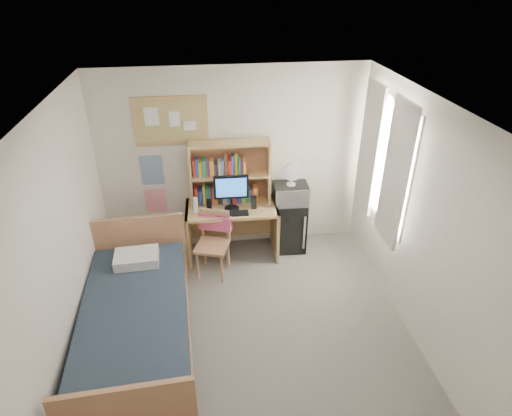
{
  "coord_description": "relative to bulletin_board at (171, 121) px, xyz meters",
  "views": [
    {
      "loc": [
        -0.42,
        -3.3,
        3.66
      ],
      "look_at": [
        0.19,
        1.2,
        1.07
      ],
      "focal_mm": 30.0,
      "sensor_mm": 36.0,
      "label": 1
    }
  ],
  "objects": [
    {
      "name": "mini_fridge",
      "position": [
        1.54,
        -0.24,
        -1.54
      ],
      "size": [
        0.47,
        0.47,
        0.77
      ],
      "primitive_type": "cube",
      "rotation": [
        0.0,
        0.0,
        -0.05
      ],
      "color": "black",
      "rests_on": "floor"
    },
    {
      "name": "desk_chair",
      "position": [
        0.42,
        -0.72,
        -1.47
      ],
      "size": [
        0.57,
        0.57,
        0.89
      ],
      "primitive_type": "cube",
      "rotation": [
        0.0,
        0.0,
        -0.33
      ],
      "color": "#B47C55",
      "rests_on": "floor"
    },
    {
      "name": "desk_fan",
      "position": [
        1.54,
        -0.26,
        -0.73
      ],
      "size": [
        0.26,
        0.26,
        0.31
      ],
      "primitive_type": "cylinder",
      "rotation": [
        0.0,
        0.0,
        -0.05
      ],
      "color": "white",
      "rests_on": "microwave"
    },
    {
      "name": "ceiling",
      "position": [
        0.78,
        -2.08,
        0.68
      ],
      "size": [
        3.6,
        4.2,
        0.02
      ],
      "primitive_type": "cube",
      "color": "silver",
      "rests_on": "wall_back"
    },
    {
      "name": "speaker_left",
      "position": [
        0.41,
        -0.37,
        -1.06
      ],
      "size": [
        0.07,
        0.07,
        0.16
      ],
      "primitive_type": "cube",
      "rotation": [
        0.0,
        0.0,
        -0.03
      ],
      "color": "black",
      "rests_on": "desk"
    },
    {
      "name": "wall_right",
      "position": [
        2.58,
        -2.08,
        -0.62
      ],
      "size": [
        0.04,
        4.2,
        2.6
      ],
      "primitive_type": "cube",
      "color": "white",
      "rests_on": "floor"
    },
    {
      "name": "bed",
      "position": [
        -0.45,
        -1.93,
        -1.61
      ],
      "size": [
        1.21,
        2.27,
        0.61
      ],
      "primitive_type": "cube",
      "rotation": [
        0.0,
        0.0,
        0.04
      ],
      "color": "#1C2633",
      "rests_on": "floor"
    },
    {
      "name": "hoodie",
      "position": [
        0.48,
        -0.53,
        -1.23
      ],
      "size": [
        0.46,
        0.27,
        0.21
      ],
      "primitive_type": "cube",
      "rotation": [
        0.0,
        0.0,
        -0.33
      ],
      "color": "#DA537C",
      "rests_on": "desk_chair"
    },
    {
      "name": "monitor",
      "position": [
        0.71,
        -0.38,
        -0.89
      ],
      "size": [
        0.46,
        0.05,
        0.49
      ],
      "primitive_type": "cube",
      "rotation": [
        0.0,
        0.0,
        -0.03
      ],
      "color": "black",
      "rests_on": "desk"
    },
    {
      "name": "curtain_left",
      "position": [
        2.5,
        -1.28,
        -0.32
      ],
      "size": [
        0.04,
        0.55,
        1.7
      ],
      "primitive_type": "cube",
      "color": "silver",
      "rests_on": "wall_right"
    },
    {
      "name": "microwave",
      "position": [
        1.54,
        -0.26,
        -1.02
      ],
      "size": [
        0.48,
        0.37,
        0.27
      ],
      "primitive_type": "cube",
      "rotation": [
        0.0,
        0.0,
        -0.05
      ],
      "color": "silver",
      "rests_on": "mini_fridge"
    },
    {
      "name": "bulletin_board",
      "position": [
        0.0,
        0.0,
        0.0
      ],
      "size": [
        0.94,
        0.03,
        0.64
      ],
      "primitive_type": "cube",
      "color": "tan",
      "rests_on": "wall_back"
    },
    {
      "name": "desk",
      "position": [
        0.72,
        -0.32,
        -1.53
      ],
      "size": [
        1.27,
        0.66,
        0.78
      ],
      "primitive_type": "cube",
      "rotation": [
        0.0,
        0.0,
        -0.03
      ],
      "color": "tan",
      "rests_on": "floor"
    },
    {
      "name": "wall_left",
      "position": [
        -1.02,
        -2.08,
        -0.62
      ],
      "size": [
        0.04,
        4.2,
        2.6
      ],
      "primitive_type": "cube",
      "color": "white",
      "rests_on": "floor"
    },
    {
      "name": "window_unit",
      "position": [
        2.53,
        -0.88,
        -0.32
      ],
      "size": [
        0.1,
        1.4,
        1.7
      ],
      "primitive_type": "cube",
      "color": "white",
      "rests_on": "wall_right"
    },
    {
      "name": "poster_japan",
      "position": [
        -0.32,
        0.01,
        -1.14
      ],
      "size": [
        0.28,
        0.01,
        0.36
      ],
      "primitive_type": "cube",
      "color": "red",
      "rests_on": "wall_back"
    },
    {
      "name": "floor",
      "position": [
        0.78,
        -2.08,
        -1.93
      ],
      "size": [
        3.6,
        4.2,
        0.02
      ],
      "primitive_type": "cube",
      "color": "slate",
      "rests_on": "ground"
    },
    {
      "name": "wall_back",
      "position": [
        0.78,
        0.02,
        -0.62
      ],
      "size": [
        3.6,
        0.04,
        2.6
      ],
      "primitive_type": "cube",
      "color": "white",
      "rests_on": "floor"
    },
    {
      "name": "pillow",
      "position": [
        -0.48,
        -1.18,
        -1.25
      ],
      "size": [
        0.52,
        0.37,
        0.12
      ],
      "primitive_type": "cube",
      "rotation": [
        0.0,
        0.0,
        0.04
      ],
      "color": "white",
      "rests_on": "bed"
    },
    {
      "name": "water_bottle",
      "position": [
        0.23,
        -0.4,
        -1.03
      ],
      "size": [
        0.07,
        0.07,
        0.22
      ],
      "primitive_type": "cylinder",
      "rotation": [
        0.0,
        0.0,
        -0.03
      ],
      "color": "white",
      "rests_on": "desk"
    },
    {
      "name": "speaker_right",
      "position": [
        1.01,
        -0.38,
        -1.05
      ],
      "size": [
        0.07,
        0.07,
        0.17
      ],
      "primitive_type": "cube",
      "rotation": [
        0.0,
        0.0,
        -0.03
      ],
      "color": "black",
      "rests_on": "desk"
    },
    {
      "name": "poster_wave",
      "position": [
        -0.32,
        0.01,
        -0.67
      ],
      "size": [
        0.3,
        0.01,
        0.42
      ],
      "primitive_type": "cube",
      "color": "#244A90",
      "rests_on": "wall_back"
    },
    {
      "name": "hutch",
      "position": [
        0.72,
        -0.17,
        -0.7
      ],
      "size": [
        1.08,
        0.3,
        0.88
      ],
      "primitive_type": "cube",
      "rotation": [
        0.0,
        0.0,
        -0.03
      ],
      "color": "tan",
      "rests_on": "desk"
    },
    {
      "name": "curtain_right",
      "position": [
        2.5,
        -0.48,
        -0.32
      ],
      "size": [
        0.04,
        0.55,
        1.7
      ],
      "primitive_type": "cube",
      "color": "silver",
      "rests_on": "wall_right"
    },
    {
      "name": "keyboard",
      "position": [
        0.71,
        -0.52,
        -1.13
      ],
      "size": [
        0.42,
        0.14,
        0.02
      ],
      "primitive_type": "cube",
      "rotation": [
        0.0,
        0.0,
        -0.03
      ],
      "color": "black",
      "rests_on": "desk"
    }
  ]
}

